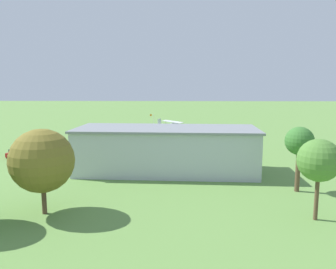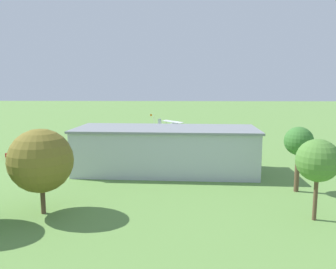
% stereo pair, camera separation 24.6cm
% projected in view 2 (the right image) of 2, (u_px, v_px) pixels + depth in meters
% --- Properties ---
extents(ground_plane, '(400.00, 400.00, 0.00)m').
position_uv_depth(ground_plane, '(153.00, 135.00, 93.80)').
color(ground_plane, '#608C42').
extents(hangar, '(28.52, 12.21, 7.02)m').
position_uv_depth(hangar, '(166.00, 150.00, 53.08)').
color(hangar, '#B7BCC6').
rests_on(hangar, ground_plane).
extents(biplane, '(7.79, 7.74, 3.91)m').
position_uv_depth(biplane, '(169.00, 126.00, 92.37)').
color(biplane, silver).
extents(car_blue, '(1.98, 4.46, 1.71)m').
position_uv_depth(car_blue, '(83.00, 153.00, 63.80)').
color(car_blue, '#23389E').
rests_on(car_blue, ground_plane).
extents(car_white, '(2.56, 4.81, 1.62)m').
position_uv_depth(car_white, '(52.00, 151.00, 65.53)').
color(car_white, white).
rests_on(car_white, ground_plane).
extents(car_red, '(2.15, 4.35, 1.64)m').
position_uv_depth(car_red, '(16.00, 153.00, 64.41)').
color(car_red, red).
rests_on(car_red, ground_plane).
extents(person_watching_takeoff, '(0.43, 0.43, 1.64)m').
position_uv_depth(person_watching_takeoff, '(220.00, 149.00, 68.28)').
color(person_watching_takeoff, '#B23333').
rests_on(person_watching_takeoff, ground_plane).
extents(person_at_fence_line, '(0.50, 0.50, 1.64)m').
position_uv_depth(person_at_fence_line, '(239.00, 150.00, 66.94)').
color(person_at_fence_line, '#33723F').
rests_on(person_at_fence_line, ground_plane).
extents(person_by_parked_cars, '(0.45, 0.45, 1.67)m').
position_uv_depth(person_by_parked_cars, '(206.00, 150.00, 67.11)').
color(person_by_parked_cars, '#3F3F47').
rests_on(person_by_parked_cars, ground_plane).
extents(person_beside_truck, '(0.41, 0.41, 1.72)m').
position_uv_depth(person_beside_truck, '(145.00, 148.00, 68.54)').
color(person_beside_truck, orange).
rests_on(person_beside_truck, ground_plane).
extents(tree_behind_hangar_right, '(6.70, 6.70, 9.11)m').
position_uv_depth(tree_behind_hangar_right, '(41.00, 161.00, 35.30)').
color(tree_behind_hangar_right, brown).
rests_on(tree_behind_hangar_right, ground_plane).
extents(tree_near_perimeter_road, '(4.28, 4.28, 8.31)m').
position_uv_depth(tree_near_perimeter_road, '(318.00, 161.00, 33.51)').
color(tree_near_perimeter_road, brown).
rests_on(tree_near_perimeter_road, ground_plane).
extents(tree_by_windsock, '(3.61, 3.61, 8.39)m').
position_uv_depth(tree_by_windsock, '(299.00, 142.00, 42.67)').
color(tree_by_windsock, brown).
rests_on(tree_by_windsock, ground_plane).
extents(windsock, '(1.17, 1.38, 5.45)m').
position_uv_depth(windsock, '(152.00, 116.00, 96.45)').
color(windsock, silver).
rests_on(windsock, ground_plane).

